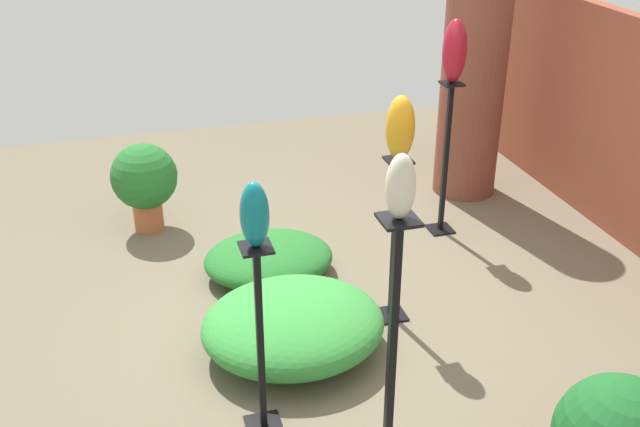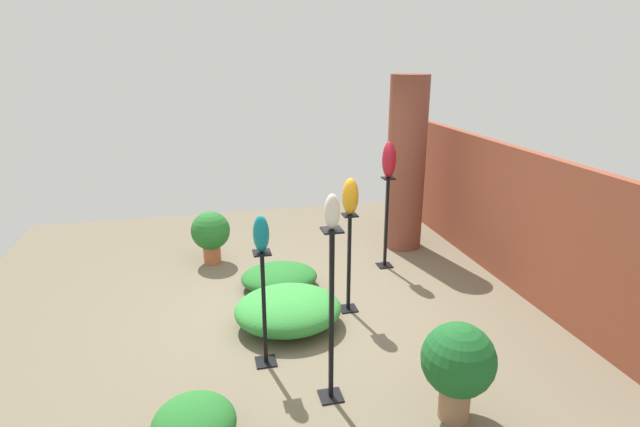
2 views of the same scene
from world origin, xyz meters
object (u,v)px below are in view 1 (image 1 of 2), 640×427
art_vase_teal (255,215)px  pedestal_amber (394,248)px  pedestal_teal (261,350)px  potted_plant_back_center (144,180)px  pedestal_ivory (390,379)px  art_vase_amber (400,128)px  pedestal_ruby (445,166)px  art_vase_ivory (401,186)px  art_vase_ruby (455,51)px  brick_pillar (475,54)px

art_vase_teal → pedestal_amber: bearing=127.6°
pedestal_teal → art_vase_teal: size_ratio=3.33×
pedestal_teal → potted_plant_back_center: (-2.60, -0.42, -0.08)m
potted_plant_back_center → pedestal_amber: bearing=40.2°
pedestal_ivory → art_vase_amber: bearing=158.0°
potted_plant_back_center → art_vase_amber: bearing=40.2°
pedestal_ruby → potted_plant_back_center: bearing=-106.5°
art_vase_ivory → art_vase_ruby: bearing=150.4°
art_vase_ruby → art_vase_teal: size_ratio=1.41×
art_vase_teal → potted_plant_back_center: size_ratio=0.46×
pedestal_ivory → art_vase_ivory: bearing=-3.6°
brick_pillar → art_vase_teal: bearing=-43.5°
art_vase_amber → potted_plant_back_center: size_ratio=0.55×
pedestal_ruby → art_vase_ruby: 0.93m
pedestal_teal → art_vase_amber: art_vase_amber is taller
pedestal_teal → art_vase_amber: size_ratio=2.81×
pedestal_amber → art_vase_amber: art_vase_amber is taller
art_vase_teal → potted_plant_back_center: 2.77m
pedestal_amber → art_vase_amber: size_ratio=2.84×
art_vase_ivory → art_vase_teal: art_vase_ivory is taller
art_vase_ruby → pedestal_teal: bearing=-45.3°
art_vase_teal → brick_pillar: bearing=136.5°
art_vase_ivory → pedestal_amber: bearing=158.0°
pedestal_ivory → pedestal_teal: bearing=-142.9°
art_vase_amber → art_vase_ruby: size_ratio=0.84×
pedestal_amber → art_vase_ivory: art_vase_ivory is taller
pedestal_ruby → art_vase_ivory: art_vase_ivory is taller
art_vase_ruby → art_vase_amber: bearing=-38.4°
pedestal_amber → art_vase_teal: 1.57m
pedestal_teal → art_vase_amber: 1.60m
pedestal_teal → art_vase_ivory: art_vase_ivory is taller
pedestal_ruby → brick_pillar: bearing=142.0°
brick_pillar → art_vase_teal: (2.59, -2.46, 0.04)m
pedestal_ruby → art_vase_teal: size_ratio=3.69×
pedestal_teal → art_vase_ivory: 1.42m
pedestal_ruby → art_vase_amber: size_ratio=3.11×
pedestal_amber → art_vase_amber: bearing=82.9°
pedestal_ivory → art_vase_teal: size_ratio=4.49×
pedestal_amber → brick_pillar: bearing=141.8°
pedestal_amber → pedestal_teal: bearing=-52.4°
pedestal_ruby → potted_plant_back_center: pedestal_ruby is taller
art_vase_teal → art_vase_ruby: bearing=134.7°
brick_pillar → art_vase_amber: (1.77, -1.39, 0.08)m
pedestal_ivory → potted_plant_back_center: bearing=-164.3°
brick_pillar → art_vase_teal: brick_pillar is taller
potted_plant_back_center → art_vase_teal: bearing=9.3°
brick_pillar → potted_plant_back_center: brick_pillar is taller
brick_pillar → pedestal_ivory: size_ratio=1.66×
pedestal_amber → pedestal_ruby: size_ratio=0.91×
pedestal_ruby → art_vase_ruby: bearing=0.0°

